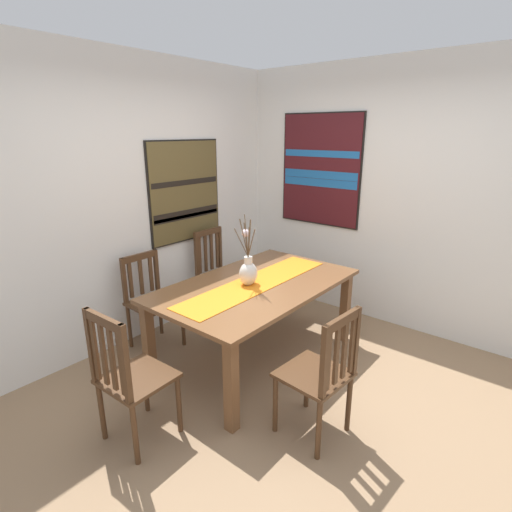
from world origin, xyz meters
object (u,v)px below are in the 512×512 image
(centerpiece_vase, at_px, (248,270))
(chair_0, at_px, (321,373))
(chair_2, at_px, (151,300))
(painting_on_side_wall, at_px, (321,170))
(dining_table, at_px, (256,293))
(chair_1, at_px, (217,272))
(chair_3, at_px, (129,376))
(painting_on_back_wall, at_px, (185,192))

(centerpiece_vase, relative_size, chair_0, 0.67)
(chair_2, relative_size, painting_on_side_wall, 0.73)
(dining_table, xyz_separation_m, chair_1, (0.46, 0.94, -0.14))
(dining_table, distance_m, chair_0, 1.08)
(chair_1, bearing_deg, dining_table, -116.07)
(centerpiece_vase, bearing_deg, chair_3, -177.68)
(dining_table, height_order, chair_2, chair_2)
(painting_on_back_wall, bearing_deg, chair_3, -142.56)
(chair_0, distance_m, chair_3, 1.25)
(dining_table, xyz_separation_m, chair_0, (-0.48, -0.96, -0.15))
(centerpiece_vase, relative_size, chair_2, 0.70)
(chair_3, bearing_deg, painting_on_back_wall, 37.44)
(chair_3, bearing_deg, chair_2, 47.54)
(chair_2, height_order, painting_on_side_wall, painting_on_side_wall)
(chair_0, xyz_separation_m, chair_1, (0.94, 1.90, 0.01))
(dining_table, distance_m, chair_3, 1.32)
(chair_0, bearing_deg, centerpiece_vase, 67.31)
(centerpiece_vase, bearing_deg, painting_on_side_wall, 9.00)
(chair_2, bearing_deg, centerpiece_vase, -67.72)
(centerpiece_vase, relative_size, painting_on_side_wall, 0.51)
(centerpiece_vase, relative_size, painting_on_back_wall, 0.60)
(chair_3, bearing_deg, dining_table, 1.00)
(centerpiece_vase, distance_m, painting_on_side_wall, 1.72)
(chair_0, bearing_deg, dining_table, 63.21)
(dining_table, xyz_separation_m, chair_2, (-0.44, 0.93, -0.17))
(dining_table, bearing_deg, chair_1, 63.93)
(chair_3, relative_size, painting_on_side_wall, 0.79)
(centerpiece_vase, relative_size, chair_3, 0.65)
(painting_on_side_wall, bearing_deg, chair_3, -173.96)
(dining_table, height_order, chair_0, chair_0)
(chair_1, distance_m, painting_on_back_wall, 0.95)
(chair_1, distance_m, chair_3, 2.02)
(chair_0, height_order, painting_on_side_wall, painting_on_side_wall)
(painting_on_back_wall, xyz_separation_m, painting_on_side_wall, (1.20, -0.92, 0.19))
(painting_on_back_wall, bearing_deg, painting_on_side_wall, -37.41)
(chair_0, xyz_separation_m, painting_on_back_wall, (0.76, 2.15, 0.90))
(chair_0, relative_size, chair_3, 0.97)
(centerpiece_vase, distance_m, chair_0, 1.13)
(dining_table, distance_m, centerpiece_vase, 0.24)
(chair_1, relative_size, painting_on_side_wall, 0.79)
(chair_2, bearing_deg, chair_0, -91.23)
(painting_on_side_wall, bearing_deg, centerpiece_vase, -171.00)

